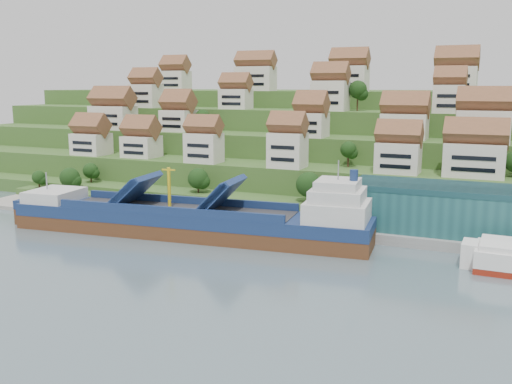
% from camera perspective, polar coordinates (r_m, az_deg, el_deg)
% --- Properties ---
extents(ground, '(300.00, 300.00, 0.00)m').
position_cam_1_polar(ground, '(124.98, -2.04, -4.74)').
color(ground, slate).
rests_on(ground, ground).
extents(quay, '(180.00, 14.00, 2.20)m').
position_cam_1_polar(quay, '(131.69, 8.70, -3.56)').
color(quay, gray).
rests_on(quay, ground).
extents(pebble_beach, '(45.00, 20.00, 1.00)m').
position_cam_1_polar(pebble_beach, '(166.61, -18.48, -1.21)').
color(pebble_beach, gray).
rests_on(pebble_beach, ground).
extents(hillside, '(260.00, 128.00, 31.00)m').
position_cam_1_polar(hillside, '(219.64, 9.72, 4.63)').
color(hillside, '#2D4C1E').
rests_on(hillside, ground).
extents(hillside_village, '(156.71, 64.58, 28.77)m').
position_cam_1_polar(hillside_village, '(177.08, 5.95, 7.65)').
color(hillside_village, silver).
rests_on(hillside_village, ground).
extents(hillside_trees, '(144.67, 62.28, 31.29)m').
position_cam_1_polar(hillside_trees, '(164.02, 2.76, 4.79)').
color(hillside_trees, '#1A3C14').
rests_on(hillside_trees, ground).
extents(warehouse, '(60.00, 15.00, 10.00)m').
position_cam_1_polar(warehouse, '(128.26, 22.97, -1.89)').
color(warehouse, '#205557').
rests_on(warehouse, quay).
extents(flagpole, '(1.28, 0.16, 8.00)m').
position_cam_1_polar(flagpole, '(126.17, 7.36, -1.46)').
color(flagpole, gray).
rests_on(flagpole, quay).
extents(beach_huts, '(14.40, 3.70, 2.20)m').
position_cam_1_polar(beach_huts, '(166.74, -19.31, -0.69)').
color(beach_huts, white).
rests_on(beach_huts, pebble_beach).
extents(cargo_ship, '(82.66, 20.80, 18.19)m').
position_cam_1_polar(cargo_ship, '(127.10, -5.96, -2.93)').
color(cargo_ship, '#512E18').
rests_on(cargo_ship, ground).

